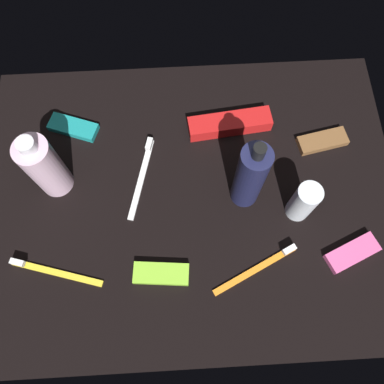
{
  "coord_description": "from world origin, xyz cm",
  "views": [
    {
      "loc": [
        -1.5,
        -26.77,
        76.2
      ],
      "look_at": [
        0.0,
        0.0,
        3.0
      ],
      "focal_mm": 37.25,
      "sensor_mm": 36.0,
      "label": 1
    }
  ],
  "objects_px": {
    "deodorant_stick": "(303,202)",
    "lotion_bottle": "(250,178)",
    "toothpaste_box_red": "(230,124)",
    "snack_bar_pink": "(352,253)",
    "toothbrush_orange": "(260,267)",
    "snack_bar_brown": "(322,141)",
    "bodywash_bottle": "(45,167)",
    "snack_bar_teal": "(73,127)",
    "toothbrush_yellow": "(51,271)",
    "toothbrush_white": "(142,173)",
    "snack_bar_lime": "(161,274)"
  },
  "relations": [
    {
      "from": "toothbrush_yellow",
      "to": "snack_bar_teal",
      "type": "height_order",
      "value": "toothbrush_yellow"
    },
    {
      "from": "snack_bar_teal",
      "to": "snack_bar_pink",
      "type": "bearing_deg",
      "value": -8.9
    },
    {
      "from": "bodywash_bottle",
      "to": "snack_bar_teal",
      "type": "height_order",
      "value": "bodywash_bottle"
    },
    {
      "from": "snack_bar_lime",
      "to": "toothbrush_white",
      "type": "bearing_deg",
      "value": 104.41
    },
    {
      "from": "toothbrush_yellow",
      "to": "toothpaste_box_red",
      "type": "height_order",
      "value": "toothpaste_box_red"
    },
    {
      "from": "toothbrush_white",
      "to": "snack_bar_teal",
      "type": "bearing_deg",
      "value": 141.98
    },
    {
      "from": "lotion_bottle",
      "to": "snack_bar_brown",
      "type": "distance_m",
      "value": 0.23
    },
    {
      "from": "toothbrush_orange",
      "to": "snack_bar_lime",
      "type": "height_order",
      "value": "toothbrush_orange"
    },
    {
      "from": "snack_bar_teal",
      "to": "toothbrush_yellow",
      "type": "bearing_deg",
      "value": -75.1
    },
    {
      "from": "bodywash_bottle",
      "to": "snack_bar_brown",
      "type": "height_order",
      "value": "bodywash_bottle"
    },
    {
      "from": "toothbrush_white",
      "to": "bodywash_bottle",
      "type": "bearing_deg",
      "value": -177.26
    },
    {
      "from": "snack_bar_teal",
      "to": "snack_bar_lime",
      "type": "bearing_deg",
      "value": -40.74
    },
    {
      "from": "toothbrush_yellow",
      "to": "snack_bar_brown",
      "type": "distance_m",
      "value": 0.61
    },
    {
      "from": "toothbrush_yellow",
      "to": "bodywash_bottle",
      "type": "bearing_deg",
      "value": 89.75
    },
    {
      "from": "bodywash_bottle",
      "to": "toothbrush_yellow",
      "type": "distance_m",
      "value": 0.2
    },
    {
      "from": "deodorant_stick",
      "to": "snack_bar_brown",
      "type": "bearing_deg",
      "value": 63.0
    },
    {
      "from": "bodywash_bottle",
      "to": "snack_bar_teal",
      "type": "relative_size",
      "value": 1.71
    },
    {
      "from": "snack_bar_pink",
      "to": "toothbrush_orange",
      "type": "bearing_deg",
      "value": 161.99
    },
    {
      "from": "toothbrush_orange",
      "to": "snack_bar_teal",
      "type": "xyz_separation_m",
      "value": [
        -0.37,
        0.32,
        0.0
      ]
    },
    {
      "from": "snack_bar_teal",
      "to": "bodywash_bottle",
      "type": "bearing_deg",
      "value": -82.35
    },
    {
      "from": "bodywash_bottle",
      "to": "toothpaste_box_red",
      "type": "relative_size",
      "value": 1.01
    },
    {
      "from": "deodorant_stick",
      "to": "snack_bar_lime",
      "type": "xyz_separation_m",
      "value": [
        -0.27,
        -0.11,
        -0.05
      ]
    },
    {
      "from": "snack_bar_teal",
      "to": "snack_bar_lime",
      "type": "distance_m",
      "value": 0.37
    },
    {
      "from": "snack_bar_brown",
      "to": "lotion_bottle",
      "type": "bearing_deg",
      "value": -159.17
    },
    {
      "from": "toothbrush_white",
      "to": "snack_bar_lime",
      "type": "distance_m",
      "value": 0.21
    },
    {
      "from": "deodorant_stick",
      "to": "snack_bar_teal",
      "type": "bearing_deg",
      "value": 155.11
    },
    {
      "from": "deodorant_stick",
      "to": "snack_bar_teal",
      "type": "distance_m",
      "value": 0.5
    },
    {
      "from": "lotion_bottle",
      "to": "snack_bar_lime",
      "type": "height_order",
      "value": "lotion_bottle"
    },
    {
      "from": "bodywash_bottle",
      "to": "deodorant_stick",
      "type": "relative_size",
      "value": 1.68
    },
    {
      "from": "deodorant_stick",
      "to": "lotion_bottle",
      "type": "bearing_deg",
      "value": 160.35
    },
    {
      "from": "snack_bar_lime",
      "to": "bodywash_bottle",
      "type": "bearing_deg",
      "value": 141.5
    },
    {
      "from": "snack_bar_teal",
      "to": "snack_bar_brown",
      "type": "bearing_deg",
      "value": 13.4
    },
    {
      "from": "toothbrush_white",
      "to": "toothpaste_box_red",
      "type": "bearing_deg",
      "value": 27.84
    },
    {
      "from": "snack_bar_brown",
      "to": "snack_bar_pink",
      "type": "height_order",
      "value": "same"
    },
    {
      "from": "toothpaste_box_red",
      "to": "snack_bar_brown",
      "type": "bearing_deg",
      "value": -19.86
    },
    {
      "from": "toothbrush_yellow",
      "to": "snack_bar_pink",
      "type": "height_order",
      "value": "toothbrush_yellow"
    },
    {
      "from": "toothbrush_white",
      "to": "toothpaste_box_red",
      "type": "distance_m",
      "value": 0.21
    },
    {
      "from": "lotion_bottle",
      "to": "toothbrush_white",
      "type": "relative_size",
      "value": 1.2
    },
    {
      "from": "lotion_bottle",
      "to": "snack_bar_pink",
      "type": "xyz_separation_m",
      "value": [
        0.19,
        -0.13,
        -0.09
      ]
    },
    {
      "from": "deodorant_stick",
      "to": "toothbrush_orange",
      "type": "height_order",
      "value": "deodorant_stick"
    },
    {
      "from": "snack_bar_pink",
      "to": "snack_bar_lime",
      "type": "relative_size",
      "value": 1.0
    },
    {
      "from": "lotion_bottle",
      "to": "toothbrush_orange",
      "type": "bearing_deg",
      "value": -83.83
    },
    {
      "from": "deodorant_stick",
      "to": "toothpaste_box_red",
      "type": "relative_size",
      "value": 0.6
    },
    {
      "from": "toothbrush_white",
      "to": "toothpaste_box_red",
      "type": "xyz_separation_m",
      "value": [
        0.19,
        0.1,
        0.01
      ]
    },
    {
      "from": "bodywash_bottle",
      "to": "snack_bar_pink",
      "type": "height_order",
      "value": "bodywash_bottle"
    },
    {
      "from": "snack_bar_lime",
      "to": "snack_bar_brown",
      "type": "bearing_deg",
      "value": 42.06
    },
    {
      "from": "toothbrush_white",
      "to": "toothbrush_orange",
      "type": "relative_size",
      "value": 1.06
    },
    {
      "from": "snack_bar_brown",
      "to": "snack_bar_pink",
      "type": "bearing_deg",
      "value": -97.22
    },
    {
      "from": "toothpaste_box_red",
      "to": "snack_bar_pink",
      "type": "xyz_separation_m",
      "value": [
        0.21,
        -0.29,
        -0.01
      ]
    },
    {
      "from": "snack_bar_teal",
      "to": "snack_bar_pink",
      "type": "xyz_separation_m",
      "value": [
        0.55,
        -0.3,
        0.0
      ]
    }
  ]
}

